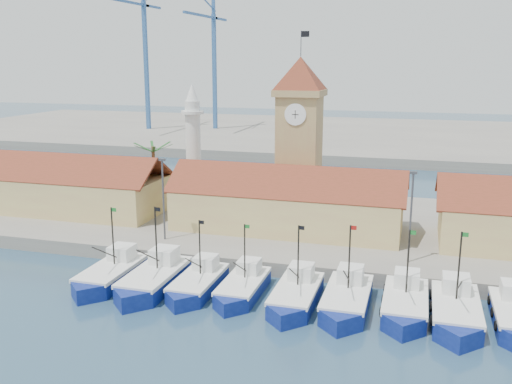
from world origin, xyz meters
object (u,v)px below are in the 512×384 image
(minaret, at_px, (193,144))
(boat_0, at_px, (110,276))
(clock_tower, at_px, (299,133))
(boat_4, at_px, (295,297))

(minaret, bearing_deg, boat_0, -85.89)
(boat_0, relative_size, minaret, 0.62)
(boat_0, distance_m, clock_tower, 29.42)
(boat_4, height_order, clock_tower, clock_tower)
(clock_tower, relative_size, minaret, 1.39)
(boat_0, distance_m, minaret, 27.40)
(clock_tower, height_order, minaret, clock_tower)
(clock_tower, distance_m, minaret, 15.30)
(boat_0, bearing_deg, clock_tower, 61.13)
(boat_4, distance_m, clock_tower, 26.72)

